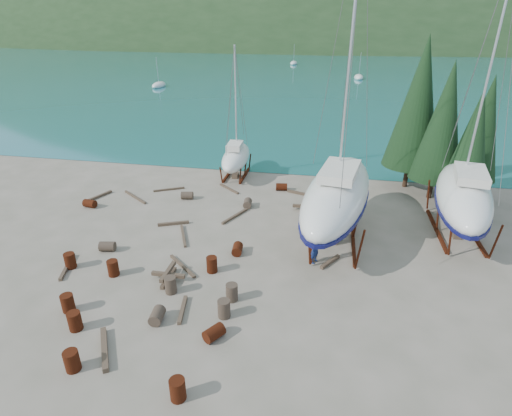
% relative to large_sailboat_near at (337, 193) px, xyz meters
% --- Properties ---
extents(ground, '(600.00, 600.00, 0.00)m').
position_rel_large_sailboat_near_xyz_m(ground, '(-5.42, -4.37, -3.00)').
color(ground, '#686252').
rests_on(ground, ground).
extents(bay_water, '(700.00, 700.00, 0.00)m').
position_rel_large_sailboat_near_xyz_m(bay_water, '(-5.42, 310.63, -2.99)').
color(bay_water, '#167270').
rests_on(bay_water, ground).
extents(far_hill, '(800.00, 360.00, 110.00)m').
position_rel_large_sailboat_near_xyz_m(far_hill, '(-5.42, 315.63, -3.00)').
color(far_hill, '#21381C').
rests_on(far_hill, ground).
extents(far_house_left, '(6.60, 5.60, 5.60)m').
position_rel_large_sailboat_near_xyz_m(far_house_left, '(-65.42, 185.63, -0.07)').
color(far_house_left, beige).
rests_on(far_house_left, ground).
extents(far_house_center, '(6.60, 5.60, 5.60)m').
position_rel_large_sailboat_near_xyz_m(far_house_center, '(-25.42, 185.63, -0.07)').
color(far_house_center, beige).
rests_on(far_house_center, ground).
extents(far_house_right, '(6.60, 5.60, 5.60)m').
position_rel_large_sailboat_near_xyz_m(far_house_right, '(24.58, 185.63, -0.07)').
color(far_house_right, beige).
rests_on(far_house_right, ground).
extents(cypress_near_right, '(3.60, 3.60, 10.00)m').
position_rel_large_sailboat_near_xyz_m(cypress_near_right, '(7.08, 7.63, 2.79)').
color(cypress_near_right, black).
rests_on(cypress_near_right, ground).
extents(cypress_mid_right, '(3.06, 3.06, 8.50)m').
position_rel_large_sailboat_near_xyz_m(cypress_mid_right, '(8.58, 5.63, 1.92)').
color(cypress_mid_right, black).
rests_on(cypress_mid_right, ground).
extents(cypress_back_left, '(4.14, 4.14, 11.50)m').
position_rel_large_sailboat_near_xyz_m(cypress_back_left, '(5.58, 9.63, 3.66)').
color(cypress_back_left, black).
rests_on(cypress_back_left, ground).
extents(cypress_far_right, '(3.24, 3.24, 9.00)m').
position_rel_large_sailboat_near_xyz_m(cypress_far_right, '(10.08, 8.63, 2.21)').
color(cypress_far_right, black).
rests_on(cypress_far_right, ground).
extents(moored_boat_left, '(2.00, 5.00, 6.05)m').
position_rel_large_sailboat_near_xyz_m(moored_boat_left, '(-35.42, 55.63, -2.61)').
color(moored_boat_left, silver).
rests_on(moored_boat_left, ground).
extents(moored_boat_mid, '(2.00, 5.00, 6.05)m').
position_rel_large_sailboat_near_xyz_m(moored_boat_mid, '(4.58, 75.63, -2.61)').
color(moored_boat_mid, silver).
rests_on(moored_boat_mid, ground).
extents(moored_boat_far, '(2.00, 5.00, 6.05)m').
position_rel_large_sailboat_near_xyz_m(moored_boat_far, '(-13.42, 105.63, -2.61)').
color(moored_boat_far, silver).
rests_on(moored_boat_far, ground).
extents(large_sailboat_near, '(5.44, 12.24, 18.63)m').
position_rel_large_sailboat_near_xyz_m(large_sailboat_near, '(0.00, 0.00, 0.00)').
color(large_sailboat_near, silver).
rests_on(large_sailboat_near, ground).
extents(large_sailboat_far, '(4.84, 10.86, 16.59)m').
position_rel_large_sailboat_near_xyz_m(large_sailboat_far, '(7.58, 2.04, -0.29)').
color(large_sailboat_far, silver).
rests_on(large_sailboat_far, ground).
extents(small_sailboat_shore, '(2.39, 6.71, 10.60)m').
position_rel_large_sailboat_near_xyz_m(small_sailboat_shore, '(-8.44, 9.37, -1.25)').
color(small_sailboat_shore, silver).
rests_on(small_sailboat_shore, ground).
extents(worker, '(0.68, 0.78, 1.80)m').
position_rel_large_sailboat_near_xyz_m(worker, '(-1.00, -3.05, -2.10)').
color(worker, navy).
rests_on(worker, ground).
extents(drum_0, '(0.58, 0.58, 0.88)m').
position_rel_large_sailboat_near_xyz_m(drum_0, '(-10.97, -10.41, -2.56)').
color(drum_0, '#56200E').
rests_on(drum_0, ground).
extents(drum_1, '(0.67, 0.94, 0.58)m').
position_rel_large_sailboat_near_xyz_m(drum_1, '(-7.68, -9.25, -2.71)').
color(drum_1, '#2D2823').
rests_on(drum_1, ground).
extents(drum_2, '(0.95, 0.70, 0.58)m').
position_rel_large_sailboat_near_xyz_m(drum_2, '(-17.38, 1.20, -2.71)').
color(drum_2, '#56200E').
rests_on(drum_2, ground).
extents(drum_3, '(0.58, 0.58, 0.88)m').
position_rel_large_sailboat_near_xyz_m(drum_3, '(-9.76, -12.45, -2.56)').
color(drum_3, '#56200E').
rests_on(drum_3, ground).
extents(drum_4, '(0.96, 0.70, 0.58)m').
position_rel_large_sailboat_near_xyz_m(drum_4, '(-4.17, 6.96, -2.71)').
color(drum_4, '#56200E').
rests_on(drum_4, ground).
extents(drum_5, '(0.58, 0.58, 0.88)m').
position_rel_large_sailboat_near_xyz_m(drum_5, '(-4.74, -7.16, -2.56)').
color(drum_5, '#2D2823').
rests_on(drum_5, ground).
extents(drum_6, '(0.67, 0.94, 0.58)m').
position_rel_large_sailboat_near_xyz_m(drum_6, '(-5.45, -2.97, -2.71)').
color(drum_6, '#56200E').
rests_on(drum_6, ground).
extents(drum_7, '(0.58, 0.58, 0.88)m').
position_rel_large_sailboat_near_xyz_m(drum_7, '(-5.29, -12.94, -2.56)').
color(drum_7, '#56200E').
rests_on(drum_7, ground).
extents(drum_8, '(0.58, 0.58, 0.88)m').
position_rel_large_sailboat_near_xyz_m(drum_8, '(-14.08, -6.10, -2.56)').
color(drum_8, '#56200E').
rests_on(drum_8, ground).
extents(drum_9, '(0.96, 0.72, 0.58)m').
position_rel_large_sailboat_near_xyz_m(drum_9, '(-10.97, 3.93, -2.71)').
color(drum_9, '#2D2823').
rests_on(drum_9, ground).
extents(drum_10, '(0.58, 0.58, 0.88)m').
position_rel_large_sailboat_near_xyz_m(drum_10, '(-11.41, -6.31, -2.56)').
color(drum_10, '#56200E').
rests_on(drum_10, ground).
extents(drum_11, '(0.67, 0.94, 0.58)m').
position_rel_large_sailboat_near_xyz_m(drum_11, '(-6.18, 3.38, -2.71)').
color(drum_11, '#2D2823').
rests_on(drum_11, ground).
extents(drum_12, '(0.97, 1.05, 0.58)m').
position_rel_large_sailboat_near_xyz_m(drum_12, '(-4.86, -9.82, -2.71)').
color(drum_12, '#56200E').
rests_on(drum_12, ground).
extents(drum_13, '(0.58, 0.58, 0.88)m').
position_rel_large_sailboat_near_xyz_m(drum_13, '(-12.02, -9.37, -2.56)').
color(drum_13, '#56200E').
rests_on(drum_13, ground).
extents(drum_14, '(0.58, 0.58, 0.88)m').
position_rel_large_sailboat_near_xyz_m(drum_14, '(-6.37, -5.01, -2.56)').
color(drum_14, '#56200E').
rests_on(drum_14, ground).
extents(drum_15, '(0.97, 0.72, 0.58)m').
position_rel_large_sailboat_near_xyz_m(drum_15, '(-13.01, -4.10, -2.71)').
color(drum_15, '#2D2823').
rests_on(drum_15, ground).
extents(drum_16, '(0.58, 0.58, 0.88)m').
position_rel_large_sailboat_near_xyz_m(drum_16, '(-7.86, -7.15, -2.56)').
color(drum_16, '#2D2823').
rests_on(drum_16, ground).
extents(drum_17, '(0.58, 0.58, 0.88)m').
position_rel_large_sailboat_near_xyz_m(drum_17, '(-4.80, -8.39, -2.56)').
color(drum_17, '#2D2823').
rests_on(drum_17, ground).
extents(timber_0, '(2.22, 1.28, 0.14)m').
position_rel_large_sailboat_near_xyz_m(timber_0, '(-12.99, 5.28, -2.93)').
color(timber_0, brown).
rests_on(timber_0, ground).
extents(timber_1, '(1.07, 1.51, 0.19)m').
position_rel_large_sailboat_near_xyz_m(timber_1, '(-0.13, -3.02, -2.90)').
color(timber_1, brown).
rests_on(timber_1, ground).
extents(timber_2, '(1.02, 2.26, 0.19)m').
position_rel_large_sailboat_near_xyz_m(timber_2, '(-17.72, 2.93, -2.91)').
color(timber_2, brown).
rests_on(timber_2, ground).
extents(timber_3, '(2.10, 1.86, 0.15)m').
position_rel_large_sailboat_near_xyz_m(timber_3, '(-8.09, -4.93, -2.92)').
color(timber_3, brown).
rests_on(timber_3, ground).
extents(timber_6, '(2.09, 0.88, 0.19)m').
position_rel_large_sailboat_near_xyz_m(timber_6, '(-2.63, 6.38, -2.90)').
color(timber_6, brown).
rests_on(timber_6, ground).
extents(timber_7, '(0.54, 1.91, 0.17)m').
position_rel_large_sailboat_near_xyz_m(timber_7, '(-6.80, -8.41, -2.91)').
color(timber_7, brown).
rests_on(timber_7, ground).
extents(timber_8, '(1.95, 0.97, 0.19)m').
position_rel_large_sailboat_near_xyz_m(timber_8, '(-10.44, -0.27, -2.90)').
color(timber_8, brown).
rests_on(timber_8, ground).
extents(timber_9, '(1.96, 1.71, 0.15)m').
position_rel_large_sailboat_near_xyz_m(timber_9, '(-8.31, 6.30, -2.92)').
color(timber_9, brown).
rests_on(timber_9, ground).
extents(timber_10, '(1.28, 2.55, 0.16)m').
position_rel_large_sailboat_near_xyz_m(timber_10, '(-6.69, 1.58, -2.92)').
color(timber_10, brown).
rests_on(timber_10, ground).
extents(timber_11, '(1.31, 2.60, 0.15)m').
position_rel_large_sailboat_near_xyz_m(timber_11, '(-9.24, -1.68, -2.92)').
color(timber_11, brown).
rests_on(timber_11, ground).
extents(timber_12, '(0.96, 2.46, 0.17)m').
position_rel_large_sailboat_near_xyz_m(timber_12, '(-14.27, -6.18, -2.91)').
color(timber_12, brown).
rests_on(timber_12, ground).
extents(timber_15, '(2.59, 1.95, 0.15)m').
position_rel_large_sailboat_near_xyz_m(timber_15, '(-14.95, 3.35, -2.93)').
color(timber_15, brown).
rests_on(timber_15, ground).
extents(timber_16, '(1.49, 2.21, 0.23)m').
position_rel_large_sailboat_near_xyz_m(timber_16, '(-9.08, -11.36, -2.88)').
color(timber_16, brown).
rests_on(timber_16, ground).
extents(timber_pile_fore, '(1.80, 1.80, 0.60)m').
position_rel_large_sailboat_near_xyz_m(timber_pile_fore, '(-8.40, -6.17, -2.70)').
color(timber_pile_fore, brown).
rests_on(timber_pile_fore, ground).
extents(timber_pile_aft, '(1.80, 1.80, 0.60)m').
position_rel_large_sailboat_near_xyz_m(timber_pile_aft, '(-2.02, 3.59, -2.70)').
color(timber_pile_aft, brown).
rests_on(timber_pile_aft, ground).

